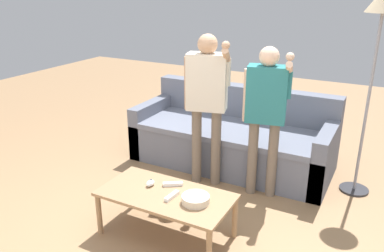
% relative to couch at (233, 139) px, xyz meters
% --- Properties ---
extents(ground_plane, '(12.00, 12.00, 0.00)m').
position_rel_couch_xyz_m(ground_plane, '(0.11, -1.43, -0.29)').
color(ground_plane, '#93704C').
extents(couch, '(2.19, 0.91, 0.84)m').
position_rel_couch_xyz_m(couch, '(0.00, 0.00, 0.00)').
color(couch, slate).
rests_on(couch, ground).
extents(coffee_table, '(1.07, 0.54, 0.38)m').
position_rel_couch_xyz_m(coffee_table, '(0.06, -1.54, 0.05)').
color(coffee_table, '#997551').
rests_on(coffee_table, ground).
extents(snack_bowl, '(0.21, 0.21, 0.06)m').
position_rel_couch_xyz_m(snack_bowl, '(0.33, -1.54, 0.12)').
color(snack_bowl, beige).
rests_on(snack_bowl, coffee_table).
extents(game_remote_nunchuk, '(0.06, 0.09, 0.05)m').
position_rel_couch_xyz_m(game_remote_nunchuk, '(-0.12, -1.49, 0.12)').
color(game_remote_nunchuk, white).
rests_on(game_remote_nunchuk, coffee_table).
extents(floor_lamp, '(0.30, 0.30, 1.94)m').
position_rel_couch_xyz_m(floor_lamp, '(1.33, -0.03, 1.35)').
color(floor_lamp, '#2D2D33').
rests_on(floor_lamp, ground).
extents(player_center, '(0.48, 0.29, 1.52)m').
position_rel_couch_xyz_m(player_center, '(-0.06, -0.57, 0.66)').
color(player_center, '#756656').
rests_on(player_center, ground).
extents(player_right, '(0.45, 0.27, 1.44)m').
position_rel_couch_xyz_m(player_right, '(0.52, -0.53, 0.62)').
color(player_right, '#756656').
rests_on(player_right, ground).
extents(game_remote_wand_near, '(0.15, 0.12, 0.03)m').
position_rel_couch_xyz_m(game_remote_wand_near, '(0.04, -1.40, 0.11)').
color(game_remote_wand_near, white).
rests_on(game_remote_wand_near, coffee_table).
extents(game_remote_wand_far, '(0.05, 0.16, 0.03)m').
position_rel_couch_xyz_m(game_remote_wand_far, '(0.13, -1.57, 0.11)').
color(game_remote_wand_far, white).
rests_on(game_remote_wand_far, coffee_table).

